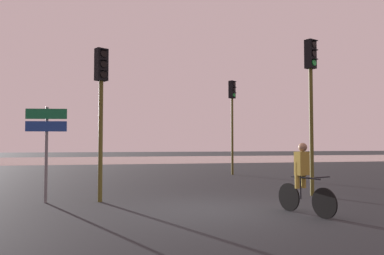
{
  "coord_description": "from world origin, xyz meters",
  "views": [
    {
      "loc": [
        -2.34,
        -8.75,
        1.62
      ],
      "look_at": [
        0.5,
        5.0,
        2.2
      ],
      "focal_mm": 35.0,
      "sensor_mm": 36.0,
      "label": 1
    }
  ],
  "objects_px": {
    "traffic_light_near_left": "(101,95)",
    "traffic_light_near_right": "(311,88)",
    "traffic_light_far_right": "(232,110)",
    "cyclist": "(303,178)",
    "direction_sign_post": "(46,136)"
  },
  "relations": [
    {
      "from": "direction_sign_post",
      "to": "cyclist",
      "type": "bearing_deg",
      "value": 162.18
    },
    {
      "from": "traffic_light_near_right",
      "to": "cyclist",
      "type": "height_order",
      "value": "traffic_light_near_right"
    },
    {
      "from": "traffic_light_near_left",
      "to": "traffic_light_near_right",
      "type": "distance_m",
      "value": 6.36
    },
    {
      "from": "traffic_light_far_right",
      "to": "traffic_light_near_right",
      "type": "bearing_deg",
      "value": 51.54
    },
    {
      "from": "traffic_light_near_left",
      "to": "traffic_light_far_right",
      "type": "xyz_separation_m",
      "value": [
        6.29,
        7.72,
        0.37
      ]
    },
    {
      "from": "traffic_light_near_right",
      "to": "direction_sign_post",
      "type": "distance_m",
      "value": 7.95
    },
    {
      "from": "traffic_light_near_right",
      "to": "direction_sign_post",
      "type": "xyz_separation_m",
      "value": [
        -7.79,
        0.18,
        -1.55
      ]
    },
    {
      "from": "traffic_light_near_left",
      "to": "traffic_light_near_right",
      "type": "height_order",
      "value": "traffic_light_near_right"
    },
    {
      "from": "traffic_light_near_left",
      "to": "direction_sign_post",
      "type": "distance_m",
      "value": 1.86
    },
    {
      "from": "traffic_light_near_left",
      "to": "direction_sign_post",
      "type": "height_order",
      "value": "traffic_light_near_left"
    },
    {
      "from": "traffic_light_far_right",
      "to": "traffic_light_near_right",
      "type": "xyz_separation_m",
      "value": [
        0.06,
        -7.78,
        0.01
      ]
    },
    {
      "from": "cyclist",
      "to": "traffic_light_near_right",
      "type": "bearing_deg",
      "value": -141.02
    },
    {
      "from": "traffic_light_far_right",
      "to": "direction_sign_post",
      "type": "height_order",
      "value": "traffic_light_far_right"
    },
    {
      "from": "traffic_light_far_right",
      "to": "cyclist",
      "type": "relative_size",
      "value": 2.94
    },
    {
      "from": "direction_sign_post",
      "to": "cyclist",
      "type": "height_order",
      "value": "direction_sign_post"
    }
  ]
}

